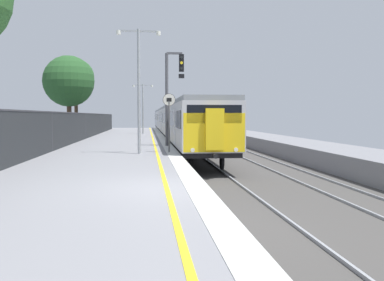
% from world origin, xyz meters
% --- Properties ---
extents(ground, '(17.40, 110.00, 1.21)m').
position_xyz_m(ground, '(2.64, 0.00, -0.61)').
color(ground, gray).
extents(commuter_train_at_platform, '(2.83, 64.27, 3.81)m').
position_xyz_m(commuter_train_at_platform, '(2.10, 40.21, 1.27)').
color(commuter_train_at_platform, '#B7B7BC').
rests_on(commuter_train_at_platform, ground).
extents(signal_gantry, '(1.10, 0.24, 5.40)m').
position_xyz_m(signal_gantry, '(0.61, 15.08, 3.36)').
color(signal_gantry, '#47474C').
rests_on(signal_gantry, ground).
extents(speed_limit_sign, '(0.59, 0.08, 2.81)m').
position_xyz_m(speed_limit_sign, '(0.25, 10.53, 1.78)').
color(speed_limit_sign, '#59595B').
rests_on(speed_limit_sign, ground).
extents(platform_lamp_mid, '(2.00, 0.20, 5.69)m').
position_xyz_m(platform_lamp_mid, '(-1.16, 9.86, 3.36)').
color(platform_lamp_mid, '#93999E').
rests_on(platform_lamp_mid, ground).
extents(platform_lamp_far, '(2.00, 0.20, 4.83)m').
position_xyz_m(platform_lamp_far, '(-1.16, 33.10, 2.91)').
color(platform_lamp_far, '#93999E').
rests_on(platform_lamp_far, ground).
extents(background_tree_centre, '(3.69, 3.69, 7.48)m').
position_xyz_m(background_tree_centre, '(-7.85, 35.35, 5.49)').
color(background_tree_centre, '#473323').
rests_on(background_tree_centre, ground).
extents(background_tree_right, '(4.64, 4.64, 7.22)m').
position_xyz_m(background_tree_right, '(-7.76, 30.81, 4.74)').
color(background_tree_right, '#473323').
rests_on(background_tree_right, ground).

